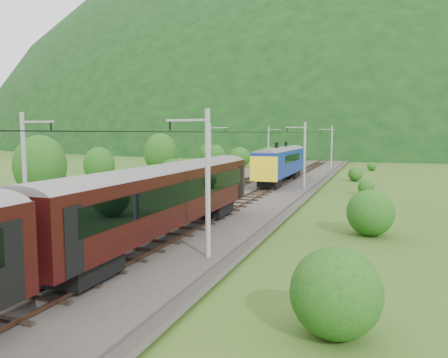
% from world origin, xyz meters
% --- Properties ---
extents(ground, '(600.00, 600.00, 0.00)m').
position_xyz_m(ground, '(0.00, 0.00, 0.00)').
color(ground, '#2C4D18').
rests_on(ground, ground).
extents(railbed, '(14.00, 220.00, 0.30)m').
position_xyz_m(railbed, '(0.00, 10.00, 0.15)').
color(railbed, '#38332D').
rests_on(railbed, ground).
extents(track_left, '(2.40, 220.00, 0.27)m').
position_xyz_m(track_left, '(-2.40, 10.00, 0.37)').
color(track_left, brown).
rests_on(track_left, railbed).
extents(track_right, '(2.40, 220.00, 0.27)m').
position_xyz_m(track_right, '(2.40, 10.00, 0.37)').
color(track_right, brown).
rests_on(track_right, railbed).
extents(catenary_left, '(2.54, 192.28, 8.00)m').
position_xyz_m(catenary_left, '(-6.12, 32.00, 4.50)').
color(catenary_left, gray).
rests_on(catenary_left, railbed).
extents(catenary_right, '(2.54, 192.28, 8.00)m').
position_xyz_m(catenary_right, '(6.12, 32.00, 4.50)').
color(catenary_right, gray).
rests_on(catenary_right, railbed).
extents(overhead_wires, '(4.83, 198.00, 0.03)m').
position_xyz_m(overhead_wires, '(0.00, 10.00, 7.10)').
color(overhead_wires, black).
rests_on(overhead_wires, ground).
extents(mountain_main, '(504.00, 360.00, 244.00)m').
position_xyz_m(mountain_main, '(0.00, 260.00, 0.00)').
color(mountain_main, black).
rests_on(mountain_main, ground).
extents(mountain_ridge, '(336.00, 280.00, 132.00)m').
position_xyz_m(mountain_ridge, '(-120.00, 300.00, 0.00)').
color(mountain_ridge, black).
rests_on(mountain_ridge, ground).
extents(hazard_post_near, '(0.16, 0.16, 1.51)m').
position_xyz_m(hazard_post_near, '(-0.62, 36.51, 1.06)').
color(hazard_post_near, red).
rests_on(hazard_post_near, railbed).
extents(hazard_post_far, '(0.16, 0.16, 1.49)m').
position_xyz_m(hazard_post_far, '(0.56, 66.42, 1.04)').
color(hazard_post_far, red).
rests_on(hazard_post_far, railbed).
extents(signal, '(0.22, 0.22, 2.01)m').
position_xyz_m(signal, '(-4.75, 58.78, 1.48)').
color(signal, black).
rests_on(signal, railbed).
extents(vegetation_left, '(13.42, 147.61, 6.97)m').
position_xyz_m(vegetation_left, '(-14.29, 23.48, 2.69)').
color(vegetation_left, '#194913').
rests_on(vegetation_left, ground).
extents(vegetation_right, '(6.82, 103.84, 2.87)m').
position_xyz_m(vegetation_right, '(13.37, 5.10, 1.23)').
color(vegetation_right, '#194913').
rests_on(vegetation_right, ground).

